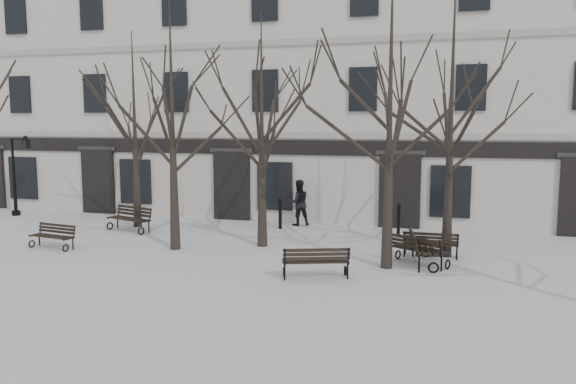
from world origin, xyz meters
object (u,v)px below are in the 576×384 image
at_px(bench_3, 130,218).
at_px(lamp_post, 18,170).
at_px(bench_1, 316,261).
at_px(bench_2, 418,249).
at_px(tree_2, 391,74).
at_px(bench_0, 53,235).
at_px(bench_5, 420,247).
at_px(bench_4, 431,243).
at_px(tree_1, 172,93).

xyz_separation_m(bench_3, lamp_post, (-6.65, 1.88, 1.54)).
height_order(bench_1, bench_2, same).
distance_m(tree_2, bench_0, 11.93).
distance_m(tree_2, bench_5, 5.02).
bearing_deg(bench_1, bench_2, -158.91).
bearing_deg(bench_3, tree_2, 2.78).
relative_size(bench_0, bench_5, 0.82).
relative_size(tree_2, bench_4, 5.26).
bearing_deg(bench_1, tree_1, -41.98).
relative_size(bench_2, lamp_post, 0.51).
distance_m(tree_2, lamp_post, 17.58).
height_order(bench_4, bench_5, bench_5).
relative_size(bench_0, lamp_post, 0.46).
relative_size(bench_0, bench_3, 0.83).
height_order(tree_1, tree_2, tree_2).
xyz_separation_m(bench_0, bench_3, (0.87, 3.28, 0.08)).
bearing_deg(bench_2, lamp_post, 15.82).
bearing_deg(bench_0, bench_5, 14.26).
xyz_separation_m(bench_5, lamp_post, (-17.51, 4.05, 1.52)).
bearing_deg(bench_5, bench_0, 86.99).
bearing_deg(bench_5, bench_3, 70.29).
xyz_separation_m(tree_1, bench_2, (7.74, -0.01, -4.55)).
height_order(bench_2, bench_4, bench_2).
bearing_deg(bench_0, bench_4, 18.57).
height_order(bench_3, lamp_post, lamp_post).
height_order(tree_1, lamp_post, tree_1).
height_order(bench_0, bench_2, bench_2).
height_order(tree_1, bench_4, tree_1).
distance_m(bench_0, bench_1, 9.20).
distance_m(bench_3, lamp_post, 7.08).
relative_size(bench_3, bench_4, 1.20).
xyz_separation_m(tree_2, bench_3, (-9.96, 2.83, -4.91)).
bearing_deg(bench_2, bench_4, -77.82).
relative_size(tree_1, bench_0, 4.88).
xyz_separation_m(bench_2, bench_5, (0.07, 0.13, 0.05)).
height_order(tree_1, bench_1, tree_1).
relative_size(bench_1, bench_4, 1.12).
bearing_deg(tree_1, bench_3, 143.05).
height_order(bench_1, bench_5, bench_5).
distance_m(tree_2, bench_1, 5.48).
bearing_deg(bench_5, bench_2, 144.42).
bearing_deg(bench_3, lamp_post, -177.14).
bearing_deg(tree_1, bench_4, 7.49).
distance_m(bench_4, lamp_post, 18.11).
xyz_separation_m(bench_1, bench_2, (2.53, 2.16, 0.00)).
relative_size(bench_3, lamp_post, 0.56).
xyz_separation_m(tree_2, bench_0, (-10.82, -0.45, -4.99)).
bearing_deg(bench_4, tree_1, 7.42).
bearing_deg(bench_4, bench_1, 48.38).
height_order(bench_1, bench_4, bench_1).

